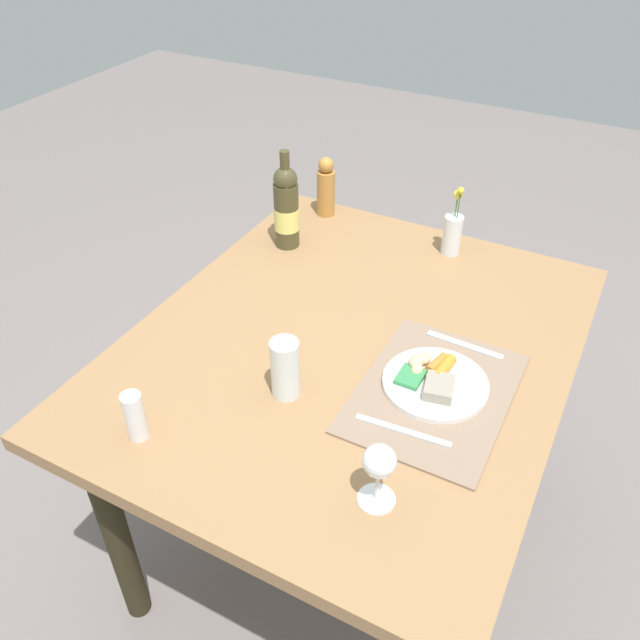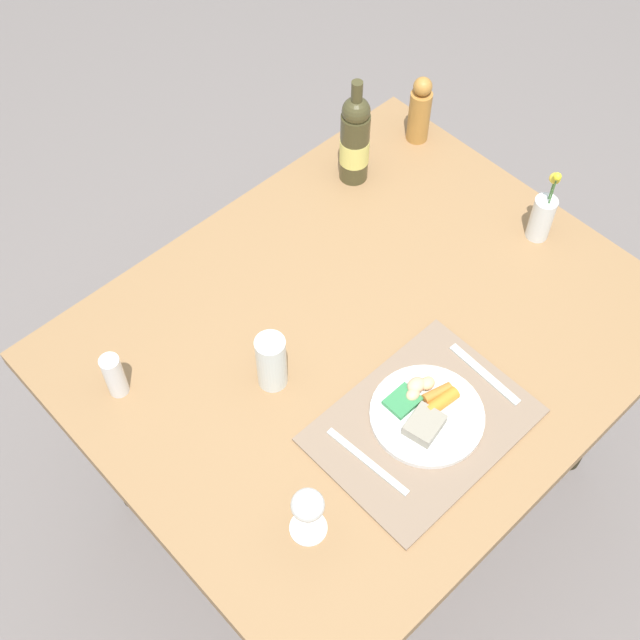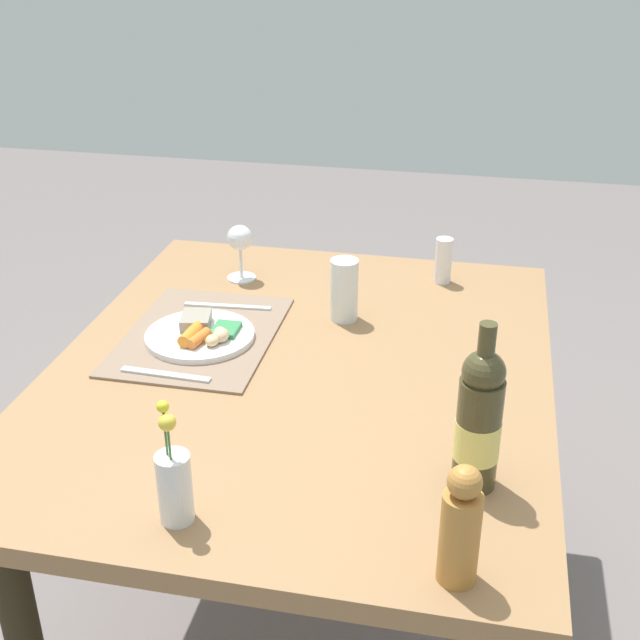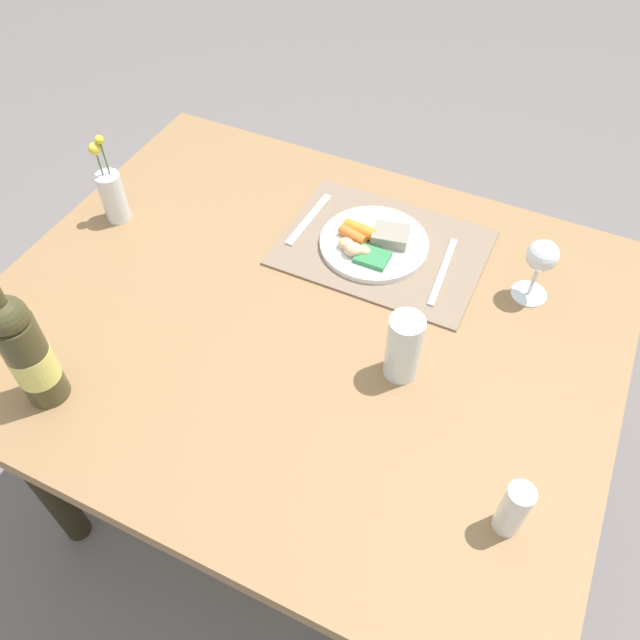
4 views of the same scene
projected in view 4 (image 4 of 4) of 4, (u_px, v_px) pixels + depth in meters
name	position (u px, v px, depth m)	size (l,w,h in m)	color
ground_plane	(307.00, 483.00, 1.88)	(8.00, 8.00, 0.00)	slate
dining_table	(302.00, 342.00, 1.36)	(1.26, 1.04, 0.77)	#946D46
placemat	(383.00, 247.00, 1.41)	(0.44, 0.32, 0.01)	#846C58
dinner_plate	(373.00, 242.00, 1.40)	(0.24, 0.24, 0.04)	white
fork	(443.00, 271.00, 1.35)	(0.01, 0.21, 0.01)	silver
knife	(309.00, 219.00, 1.46)	(0.02, 0.19, 0.01)	silver
salt_shaker	(513.00, 509.00, 0.96)	(0.04, 0.04, 0.12)	white
wine_glass	(541.00, 259.00, 1.24)	(0.07, 0.07, 0.14)	white
flower_vase	(112.00, 194.00, 1.43)	(0.06, 0.06, 0.22)	silver
wine_bottle	(27.00, 352.00, 1.07)	(0.08, 0.08, 0.30)	#433E23
water_tumbler	(403.00, 350.00, 1.15)	(0.06, 0.06, 0.15)	silver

